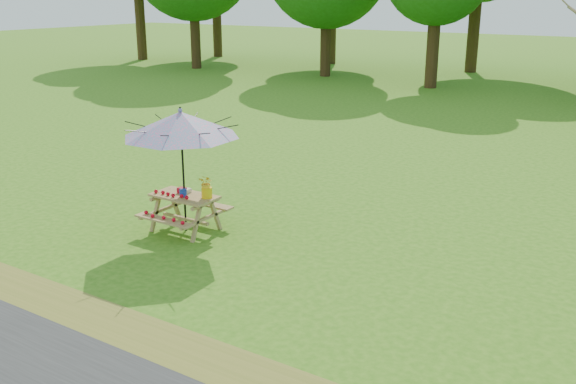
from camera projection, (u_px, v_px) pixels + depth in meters
The scene contains 7 objects.
ground at pixel (213, 251), 10.67m from camera, with size 120.00×120.00×0.00m, color #336C14.
drygrass_strip at pixel (78, 320), 8.42m from camera, with size 120.00×1.20×0.01m, color olive.
picnic_table at pixel (185, 213), 11.50m from camera, with size 1.20×1.32×0.67m.
patio_umbrella at pixel (181, 124), 11.02m from camera, with size 2.71×2.71×2.25m.
produce_bins at pixel (184, 192), 11.43m from camera, with size 0.30×0.35×0.13m.
tomatoes_row at pixel (171, 194), 11.32m from camera, with size 0.77×0.13×0.07m, color red, non-canonical shape.
flower_bucket at pixel (207, 186), 11.19m from camera, with size 0.27×0.23×0.41m.
Camera 1 is at (6.41, -7.63, 4.13)m, focal length 40.00 mm.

